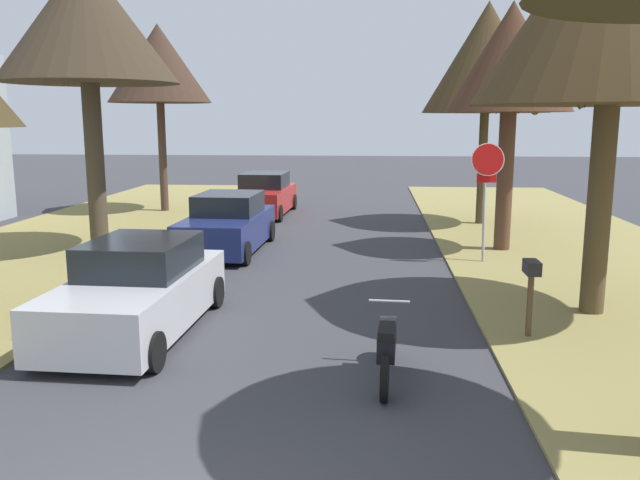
{
  "coord_description": "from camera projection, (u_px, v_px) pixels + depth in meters",
  "views": [
    {
      "loc": [
        1.7,
        -4.66,
        3.58
      ],
      "look_at": [
        0.69,
        7.85,
        1.24
      ],
      "focal_mm": 36.61,
      "sensor_mm": 36.0,
      "label": 1
    }
  ],
  "objects": [
    {
      "name": "stop_sign_far",
      "position": [
        487.0,
        177.0,
        16.02
      ],
      "size": [
        0.81,
        0.44,
        2.96
      ],
      "color": "#9EA0A5",
      "rests_on": "grass_verge_right"
    },
    {
      "name": "street_tree_right_mid_b",
      "position": [
        511.0,
        60.0,
        17.04
      ],
      "size": [
        3.3,
        3.3,
        6.54
      ],
      "color": "brown",
      "rests_on": "grass_verge_right"
    },
    {
      "name": "street_tree_right_far",
      "position": [
        487.0,
        58.0,
        21.41
      ],
      "size": [
        4.18,
        4.18,
        7.3
      ],
      "color": "#4D3E26",
      "rests_on": "grass_verge_right"
    },
    {
      "name": "street_tree_left_mid_b",
      "position": [
        86.0,
        22.0,
        16.76
      ],
      "size": [
        4.64,
        4.64,
        7.64
      ],
      "color": "#453B2C",
      "rests_on": "grass_verge_left"
    },
    {
      "name": "street_tree_left_far",
      "position": [
        159.0,
        64.0,
        24.51
      ],
      "size": [
        3.87,
        3.87,
        7.03
      ],
      "color": "#48352B",
      "rests_on": "grass_verge_left"
    },
    {
      "name": "parked_sedan_silver",
      "position": [
        139.0,
        291.0,
        10.98
      ],
      "size": [
        2.07,
        4.46,
        1.57
      ],
      "color": "#BCBCC1",
      "rests_on": "ground"
    },
    {
      "name": "parked_sedan_navy",
      "position": [
        228.0,
        225.0,
        17.81
      ],
      "size": [
        2.07,
        4.46,
        1.57
      ],
      "color": "navy",
      "rests_on": "ground"
    },
    {
      "name": "parked_sedan_red",
      "position": [
        264.0,
        196.0,
        24.61
      ],
      "size": [
        2.07,
        4.46,
        1.57
      ],
      "color": "red",
      "rests_on": "ground"
    },
    {
      "name": "parked_motorcycle",
      "position": [
        387.0,
        346.0,
        9.0
      ],
      "size": [
        0.6,
        2.05,
        0.97
      ],
      "color": "black",
      "rests_on": "ground"
    },
    {
      "name": "curbside_mailbox",
      "position": [
        531.0,
        276.0,
        10.59
      ],
      "size": [
        0.22,
        0.44,
        1.27
      ],
      "color": "brown",
      "rests_on": "grass_verge_right"
    }
  ]
}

